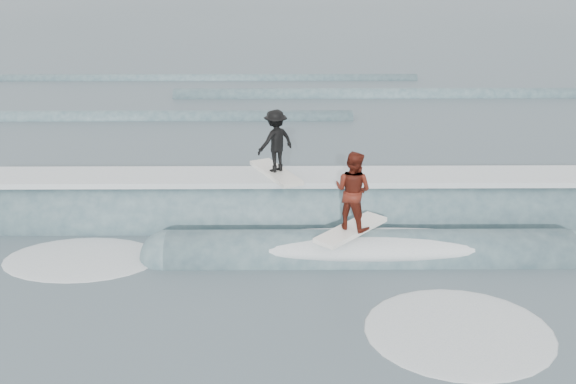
{
  "coord_description": "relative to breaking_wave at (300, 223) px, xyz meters",
  "views": [
    {
      "loc": [
        -0.1,
        -11.06,
        6.54
      ],
      "look_at": [
        0.0,
        3.0,
        1.1
      ],
      "focal_mm": 40.0,
      "sensor_mm": 36.0,
      "label": 1
    }
  ],
  "objects": [
    {
      "name": "ground",
      "position": [
        -0.31,
        -3.62,
        -0.04
      ],
      "size": [
        160.0,
        160.0,
        0.0
      ],
      "primitive_type": "plane",
      "color": "#374850",
      "rests_on": "ground"
    },
    {
      "name": "breaking_wave",
      "position": [
        0.0,
        0.0,
        0.0
      ],
      "size": [
        22.75,
        3.9,
        2.23
      ],
      "color": "#37515D",
      "rests_on": "ground"
    },
    {
      "name": "surfer_black",
      "position": [
        -0.61,
        0.38,
        1.93
      ],
      "size": [
        1.37,
        2.04,
        1.65
      ],
      "color": "silver",
      "rests_on": "ground"
    },
    {
      "name": "surfer_red",
      "position": [
        1.07,
        -1.82,
        1.46
      ],
      "size": [
        1.76,
        1.85,
        1.85
      ],
      "color": "white",
      "rests_on": "ground"
    },
    {
      "name": "whitewater",
      "position": [
        -1.36,
        -4.51,
        -0.04
      ],
      "size": [
        13.95,
        8.57,
        0.1
      ],
      "color": "white",
      "rests_on": "ground"
    },
    {
      "name": "far_swells",
      "position": [
        -1.54,
        14.03,
        -0.04
      ],
      "size": [
        36.19,
        8.65,
        0.8
      ],
      "color": "#37515D",
      "rests_on": "ground"
    }
  ]
}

